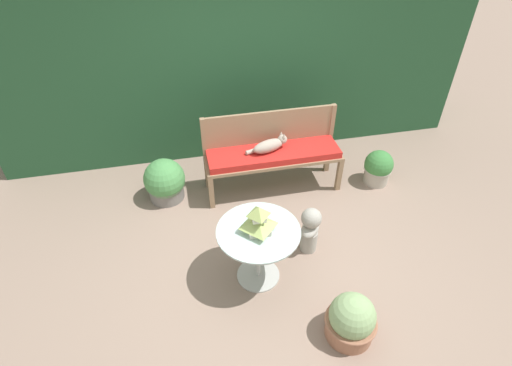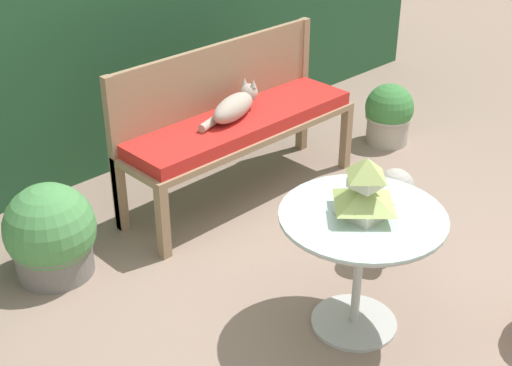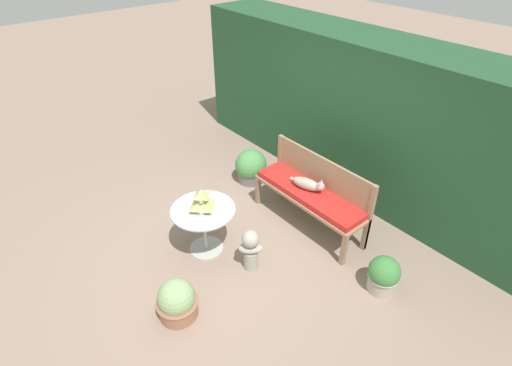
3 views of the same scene
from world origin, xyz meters
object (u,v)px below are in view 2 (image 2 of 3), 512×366
(garden_bust, at_px, (393,210))
(cat, at_px, (235,106))
(patio_table, at_px, (361,239))
(potted_plant_table_far, at_px, (51,235))
(pagoda_birdhouse, at_px, (365,191))
(garden_bench, at_px, (241,128))
(potted_plant_path_edge, at_px, (389,114))

(garden_bust, bearing_deg, cat, 46.37)
(patio_table, relative_size, potted_plant_table_far, 1.45)
(cat, xyz_separation_m, garden_bust, (0.17, -1.13, -0.34))
(patio_table, relative_size, pagoda_birdhouse, 2.70)
(cat, xyz_separation_m, pagoda_birdhouse, (-0.45, -1.37, 0.12))
(cat, bearing_deg, pagoda_birdhouse, -125.04)
(cat, xyz_separation_m, potted_plant_table_far, (-1.30, 0.08, -0.41))
(garden_bench, bearing_deg, patio_table, -109.93)
(patio_table, height_order, garden_bust, patio_table)
(cat, xyz_separation_m, potted_plant_path_edge, (1.41, -0.19, -0.43))
(pagoda_birdhouse, distance_m, potted_plant_path_edge, 2.27)
(patio_table, bearing_deg, potted_plant_table_far, 120.49)
(garden_bust, xyz_separation_m, potted_plant_path_edge, (1.24, 0.94, -0.08))
(cat, bearing_deg, patio_table, -125.04)
(garden_bench, distance_m, potted_plant_table_far, 1.38)
(cat, xyz_separation_m, patio_table, (-0.45, -1.37, -0.14))
(garden_bench, relative_size, pagoda_birdhouse, 5.74)
(pagoda_birdhouse, distance_m, garden_bust, 0.81)
(patio_table, distance_m, pagoda_birdhouse, 0.26)
(garden_bust, distance_m, potted_plant_table_far, 1.91)
(patio_table, bearing_deg, garden_bust, 21.64)
(potted_plant_table_far, bearing_deg, patio_table, -59.51)
(potted_plant_path_edge, bearing_deg, potted_plant_table_far, 174.30)
(garden_bust, relative_size, potted_plant_table_far, 1.04)
(garden_bench, height_order, potted_plant_path_edge, garden_bench)
(garden_bust, xyz_separation_m, potted_plant_table_far, (-1.47, 1.21, -0.06))
(potted_plant_table_far, bearing_deg, garden_bench, -4.02)
(cat, bearing_deg, garden_bust, -98.46)
(patio_table, xyz_separation_m, potted_plant_table_far, (-0.86, 1.46, -0.27))
(potted_plant_table_far, bearing_deg, garden_bust, -39.43)
(garden_bench, distance_m, potted_plant_path_edge, 1.40)
(garden_bench, bearing_deg, cat, 167.59)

